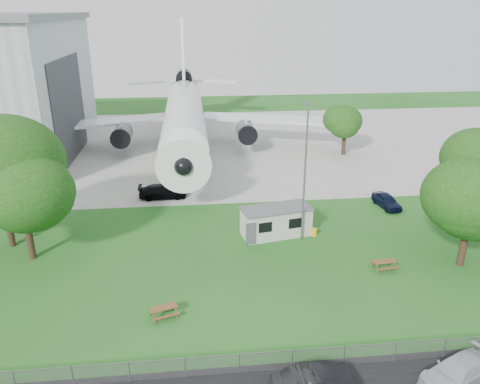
{
  "coord_description": "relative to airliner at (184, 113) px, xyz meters",
  "views": [
    {
      "loc": [
        -1.18,
        -30.06,
        19.02
      ],
      "look_at": [
        2.92,
        8.0,
        4.0
      ],
      "focal_mm": 35.0,
      "sensor_mm": 36.0,
      "label": 1
    }
  ],
  "objects": [
    {
      "name": "car_centre_sedan",
      "position": [
        6.75,
        -47.32,
        -4.52
      ],
      "size": [
        4.69,
        2.13,
        1.49
      ],
      "primitive_type": "imported",
      "rotation": [
        0.0,
        0.0,
        1.69
      ],
      "color": "black",
      "rests_on": "ground"
    },
    {
      "name": "picnic_west",
      "position": [
        -1.43,
        -39.71,
        -5.27
      ],
      "size": [
        2.18,
        1.99,
        0.76
      ],
      "primitive_type": null,
      "rotation": [
        0.0,
        0.0,
        0.32
      ],
      "color": "brown",
      "rests_on": "ground"
    },
    {
      "name": "lamp_mast",
      "position": [
        10.2,
        -29.66,
        0.73
      ],
      "size": [
        0.16,
        0.16,
        12.0
      ],
      "primitive_type": "cylinder",
      "color": "slate",
      "rests_on": "ground"
    },
    {
      "name": "airliner",
      "position": [
        0.0,
        0.0,
        0.0
      ],
      "size": [
        46.36,
        47.73,
        17.69
      ],
      "color": "white",
      "rests_on": "ground"
    },
    {
      "name": "picnic_east",
      "position": [
        15.44,
        -35.44,
        -5.27
      ],
      "size": [
        1.94,
        1.67,
        0.76
      ],
      "primitive_type": null,
      "rotation": [
        0.0,
        0.0,
        0.1
      ],
      "color": "brown",
      "rests_on": "ground"
    },
    {
      "name": "car_apron_van",
      "position": [
        -2.45,
        -18.57,
        -4.53
      ],
      "size": [
        5.1,
        2.14,
        1.47
      ],
      "primitive_type": "imported",
      "rotation": [
        0.0,
        0.0,
        1.59
      ],
      "color": "black",
      "rests_on": "ground"
    },
    {
      "name": "tree_east_back",
      "position": [
        26.0,
        -28.65,
        1.51
      ],
      "size": [
        6.59,
        6.59,
        10.09
      ],
      "color": "#382619",
      "rests_on": "ground"
    },
    {
      "name": "car_ne_hatch",
      "position": [
        20.5,
        -23.58,
        -4.58
      ],
      "size": [
        2.15,
        4.22,
        1.38
      ],
      "primitive_type": "imported",
      "rotation": [
        0.0,
        0.0,
        0.13
      ],
      "color": "black",
      "rests_on": "ground"
    },
    {
      "name": "ground",
      "position": [
        2.0,
        -35.86,
        -5.27
      ],
      "size": [
        160.0,
        160.0,
        0.0
      ],
      "primitive_type": "plane",
      "color": "#317627"
    },
    {
      "name": "car_east_van",
      "position": [
        14.7,
        -47.31,
        -4.58
      ],
      "size": [
        5.15,
        3.68,
        1.38
      ],
      "primitive_type": "imported",
      "rotation": [
        0.0,
        0.0,
        -1.16
      ],
      "color": "#B7B9BF",
      "rests_on": "ground"
    },
    {
      "name": "concrete_apron",
      "position": [
        2.0,
        2.14,
        -5.25
      ],
      "size": [
        120.0,
        46.0,
        0.03
      ],
      "primitive_type": "cube",
      "color": "#B7B7B2",
      "rests_on": "ground"
    },
    {
      "name": "fence",
      "position": [
        2.0,
        -45.36,
        -5.27
      ],
      "size": [
        58.0,
        0.04,
        1.3
      ],
      "primitive_type": "cube",
      "color": "gray",
      "rests_on": "ground"
    },
    {
      "name": "tree_east_front",
      "position": [
        21.72,
        -35.45,
        -0.0
      ],
      "size": [
        6.93,
        6.93,
        8.74
      ],
      "color": "#382619",
      "rests_on": "ground"
    },
    {
      "name": "site_cabin",
      "position": [
        8.1,
        -28.53,
        -3.96
      ],
      "size": [
        6.96,
        3.88,
        2.62
      ],
      "color": "beige",
      "rests_on": "ground"
    },
    {
      "name": "tree_far_apron",
      "position": [
        21.9,
        -4.93,
        -0.78
      ],
      "size": [
        5.49,
        5.49,
        7.25
      ],
      "color": "#382619",
      "rests_on": "ground"
    },
    {
      "name": "tree_west_small",
      "position": [
        -12.45,
        -30.63,
        0.86
      ],
      "size": [
        7.15,
        7.15,
        9.72
      ],
      "color": "#382619",
      "rests_on": "ground"
    }
  ]
}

